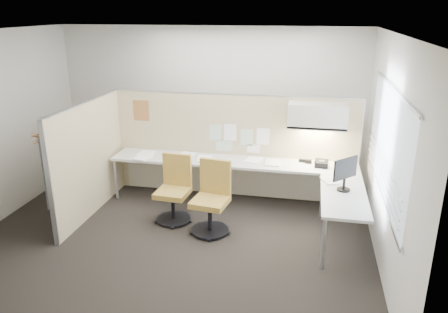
% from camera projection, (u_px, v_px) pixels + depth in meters
% --- Properties ---
extents(floor, '(5.50, 4.50, 0.01)m').
position_uv_depth(floor, '(175.00, 235.00, 6.26)').
color(floor, black).
rests_on(floor, ground).
extents(ceiling, '(5.50, 4.50, 0.01)m').
position_uv_depth(ceiling, '(167.00, 32.00, 5.35)').
color(ceiling, white).
rests_on(ceiling, wall_back).
extents(wall_back, '(5.50, 0.02, 2.80)m').
position_uv_depth(wall_back, '(210.00, 106.00, 7.90)').
color(wall_back, beige).
rests_on(wall_back, ground).
extents(wall_front, '(5.50, 0.02, 2.80)m').
position_uv_depth(wall_front, '(90.00, 216.00, 3.72)').
color(wall_front, beige).
rests_on(wall_front, ground).
extents(wall_right, '(0.02, 4.50, 2.80)m').
position_uv_depth(wall_right, '(388.00, 154.00, 5.29)').
color(wall_right, beige).
rests_on(wall_right, ground).
extents(window_pane, '(0.01, 2.80, 1.30)m').
position_uv_depth(window_pane, '(387.00, 143.00, 5.25)').
color(window_pane, '#A3B3BD').
rests_on(window_pane, wall_right).
extents(partition_back, '(4.10, 0.06, 1.75)m').
position_uv_depth(partition_back, '(233.00, 146.00, 7.36)').
color(partition_back, '#C7B68A').
rests_on(partition_back, floor).
extents(partition_left, '(0.06, 2.20, 1.75)m').
position_uv_depth(partition_left, '(90.00, 159.00, 6.73)').
color(partition_left, '#C7B68A').
rests_on(partition_left, floor).
extents(desk, '(4.00, 2.07, 0.73)m').
position_uv_depth(desk, '(251.00, 173.00, 6.94)').
color(desk, beige).
rests_on(desk, floor).
extents(overhead_bin, '(0.90, 0.36, 0.38)m').
position_uv_depth(overhead_bin, '(317.00, 116.00, 6.70)').
color(overhead_bin, beige).
rests_on(overhead_bin, partition_back).
extents(task_light_strip, '(0.60, 0.06, 0.02)m').
position_uv_depth(task_light_strip, '(316.00, 129.00, 6.77)').
color(task_light_strip, '#FFEABF').
rests_on(task_light_strip, overhead_bin).
extents(pinned_papers, '(1.01, 0.00, 0.47)m').
position_uv_depth(pinned_papers, '(238.00, 138.00, 7.26)').
color(pinned_papers, '#8CBF8C').
rests_on(pinned_papers, partition_back).
extents(poster, '(0.28, 0.00, 0.35)m').
position_uv_depth(poster, '(141.00, 111.00, 7.45)').
color(poster, orange).
rests_on(poster, partition_back).
extents(chair_left, '(0.53, 0.53, 1.00)m').
position_uv_depth(chair_left, '(174.00, 191.00, 6.58)').
color(chair_left, black).
rests_on(chair_left, floor).
extents(chair_right, '(0.54, 0.56, 1.03)m').
position_uv_depth(chair_right, '(212.00, 200.00, 6.24)').
color(chair_right, black).
rests_on(chair_right, floor).
extents(monitor, '(0.32, 0.33, 0.46)m').
position_uv_depth(monitor, '(345.00, 172.00, 5.85)').
color(monitor, black).
rests_on(monitor, desk).
extents(phone, '(0.22, 0.21, 0.12)m').
position_uv_depth(phone, '(321.00, 164.00, 6.80)').
color(phone, black).
rests_on(phone, desk).
extents(stapler, '(0.14, 0.05, 0.05)m').
position_uv_depth(stapler, '(303.00, 161.00, 7.01)').
color(stapler, black).
rests_on(stapler, desk).
extents(tape_dispenser, '(0.10, 0.06, 0.06)m').
position_uv_depth(tape_dispenser, '(309.00, 162.00, 6.96)').
color(tape_dispenser, black).
rests_on(tape_dispenser, desk).
extents(coat_hook, '(0.18, 0.42, 1.27)m').
position_uv_depth(coat_hook, '(42.00, 143.00, 5.64)').
color(coat_hook, silver).
rests_on(coat_hook, partition_left).
extents(paper_stack_0, '(0.26, 0.32, 0.02)m').
position_uv_depth(paper_stack_0, '(146.00, 154.00, 7.39)').
color(paper_stack_0, white).
rests_on(paper_stack_0, desk).
extents(paper_stack_1, '(0.28, 0.34, 0.02)m').
position_uv_depth(paper_stack_1, '(186.00, 155.00, 7.32)').
color(paper_stack_1, white).
rests_on(paper_stack_1, desk).
extents(paper_stack_2, '(0.27, 0.33, 0.04)m').
position_uv_depth(paper_stack_2, '(205.00, 159.00, 7.09)').
color(paper_stack_2, white).
rests_on(paper_stack_2, desk).
extents(paper_stack_3, '(0.28, 0.34, 0.02)m').
position_uv_depth(paper_stack_3, '(253.00, 160.00, 7.10)').
color(paper_stack_3, white).
rests_on(paper_stack_3, desk).
extents(paper_stack_4, '(0.23, 0.30, 0.02)m').
position_uv_depth(paper_stack_4, '(273.00, 163.00, 6.96)').
color(paper_stack_4, white).
rests_on(paper_stack_4, desk).
extents(paper_stack_5, '(0.32, 0.36, 0.02)m').
position_uv_depth(paper_stack_5, '(331.00, 181.00, 6.25)').
color(paper_stack_5, white).
rests_on(paper_stack_5, desk).
extents(paper_stack_6, '(0.28, 0.34, 0.02)m').
position_uv_depth(paper_stack_6, '(143.00, 157.00, 7.21)').
color(paper_stack_6, white).
rests_on(paper_stack_6, desk).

